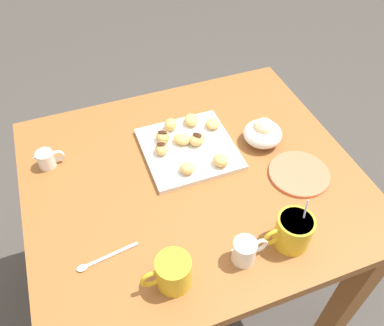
# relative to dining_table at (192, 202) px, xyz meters

# --- Properties ---
(ground_plane) EXTENTS (8.00, 8.00, 0.00)m
(ground_plane) POSITION_rel_dining_table_xyz_m (0.00, 0.00, -0.61)
(ground_plane) COLOR #423D38
(dining_table) EXTENTS (0.99, 0.87, 0.75)m
(dining_table) POSITION_rel_dining_table_xyz_m (0.00, 0.00, 0.00)
(dining_table) COLOR #935628
(dining_table) RESTS_ON ground_plane
(pastry_plate_square) EXTENTS (0.28, 0.28, 0.02)m
(pastry_plate_square) POSITION_rel_dining_table_xyz_m (-0.03, -0.10, 0.14)
(pastry_plate_square) COLOR silver
(pastry_plate_square) RESTS_ON dining_table
(coffee_mug_mustard_left) EXTENTS (0.13, 0.09, 0.15)m
(coffee_mug_mustard_left) POSITION_rel_dining_table_xyz_m (-0.16, 0.30, 0.18)
(coffee_mug_mustard_left) COLOR gold
(coffee_mug_mustard_left) RESTS_ON dining_table
(coffee_mug_mustard_right) EXTENTS (0.12, 0.09, 0.09)m
(coffee_mug_mustard_right) POSITION_rel_dining_table_xyz_m (0.16, 0.30, 0.18)
(coffee_mug_mustard_right) COLOR gold
(coffee_mug_mustard_right) RESTS_ON dining_table
(cream_pitcher_white) EXTENTS (0.10, 0.06, 0.07)m
(cream_pitcher_white) POSITION_rel_dining_table_xyz_m (-0.02, 0.31, 0.17)
(cream_pitcher_white) COLOR silver
(cream_pitcher_white) RESTS_ON dining_table
(ice_cream_bowl) EXTENTS (0.12, 0.12, 0.09)m
(ice_cream_bowl) POSITION_rel_dining_table_xyz_m (-0.26, -0.06, 0.17)
(ice_cream_bowl) COLOR silver
(ice_cream_bowl) RESTS_ON dining_table
(chocolate_sauce_pitcher) EXTENTS (0.09, 0.05, 0.06)m
(chocolate_sauce_pitcher) POSITION_rel_dining_table_xyz_m (0.40, -0.19, 0.16)
(chocolate_sauce_pitcher) COLOR silver
(chocolate_sauce_pitcher) RESTS_ON dining_table
(saucer_coral_left) EXTENTS (0.18, 0.18, 0.01)m
(saucer_coral_left) POSITION_rel_dining_table_xyz_m (-0.30, 0.11, 0.14)
(saucer_coral_left) COLOR #E5704C
(saucer_coral_left) RESTS_ON dining_table
(loose_spoon_near_saucer) EXTENTS (0.16, 0.03, 0.01)m
(loose_spoon_near_saucer) POSITION_rel_dining_table_xyz_m (0.32, 0.19, 0.14)
(loose_spoon_near_saucer) COLOR silver
(loose_spoon_near_saucer) RESTS_ON dining_table
(beignet_0) EXTENTS (0.07, 0.06, 0.04)m
(beignet_0) POSITION_rel_dining_table_xyz_m (-0.06, -0.11, 0.17)
(beignet_0) COLOR #E5B260
(beignet_0) RESTS_ON pastry_plate_square
(chocolate_drizzle_0) EXTENTS (0.03, 0.04, 0.00)m
(chocolate_drizzle_0) POSITION_rel_dining_table_xyz_m (-0.06, -0.11, 0.19)
(chocolate_drizzle_0) COLOR #381E11
(chocolate_drizzle_0) RESTS_ON beignet_0
(beignet_1) EXTENTS (0.06, 0.06, 0.03)m
(beignet_1) POSITION_rel_dining_table_xyz_m (0.06, -0.11, 0.17)
(beignet_1) COLOR #E5B260
(beignet_1) RESTS_ON pastry_plate_square
(chocolate_drizzle_1) EXTENTS (0.03, 0.03, 0.00)m
(chocolate_drizzle_1) POSITION_rel_dining_table_xyz_m (0.06, -0.11, 0.18)
(chocolate_drizzle_1) COLOR #381E11
(chocolate_drizzle_1) RESTS_ON beignet_1
(beignet_2) EXTENTS (0.06, 0.06, 0.03)m
(beignet_2) POSITION_rel_dining_table_xyz_m (0.01, -0.01, 0.17)
(beignet_2) COLOR #E5B260
(beignet_2) RESTS_ON pastry_plate_square
(beignet_3) EXTENTS (0.07, 0.07, 0.03)m
(beignet_3) POSITION_rel_dining_table_xyz_m (-0.01, -0.13, 0.16)
(beignet_3) COLOR #E5B260
(beignet_3) RESTS_ON pastry_plate_square
(beignet_4) EXTENTS (0.05, 0.06, 0.03)m
(beignet_4) POSITION_rel_dining_table_xyz_m (-0.13, -0.17, 0.16)
(beignet_4) COLOR #E5B260
(beignet_4) RESTS_ON pastry_plate_square
(beignet_5) EXTENTS (0.06, 0.06, 0.03)m
(beignet_5) POSITION_rel_dining_table_xyz_m (-0.07, -0.21, 0.17)
(beignet_5) COLOR #E5B260
(beignet_5) RESTS_ON pastry_plate_square
(beignet_6) EXTENTS (0.06, 0.06, 0.04)m
(beignet_6) POSITION_rel_dining_table_xyz_m (-0.00, -0.21, 0.17)
(beignet_6) COLOR #E5B260
(beignet_6) RESTS_ON pastry_plate_square
(beignet_7) EXTENTS (0.06, 0.06, 0.03)m
(beignet_7) POSITION_rel_dining_table_xyz_m (-0.09, -0.00, 0.17)
(beignet_7) COLOR #E5B260
(beignet_7) RESTS_ON pastry_plate_square
(beignet_8) EXTENTS (0.06, 0.06, 0.03)m
(beignet_8) POSITION_rel_dining_table_xyz_m (0.04, -0.16, 0.17)
(beignet_8) COLOR #E5B260
(beignet_8) RESTS_ON pastry_plate_square
(chocolate_drizzle_8) EXTENTS (0.04, 0.03, 0.00)m
(chocolate_drizzle_8) POSITION_rel_dining_table_xyz_m (0.04, -0.16, 0.18)
(chocolate_drizzle_8) COLOR #381E11
(chocolate_drizzle_8) RESTS_ON beignet_8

